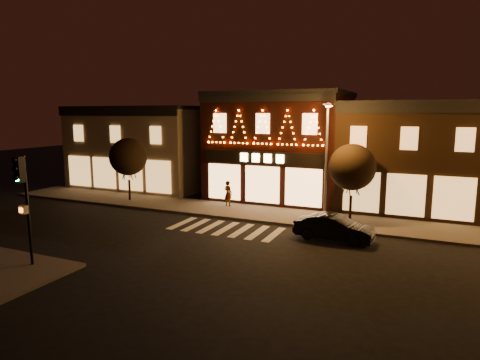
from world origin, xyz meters
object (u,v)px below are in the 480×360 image
Objects in this scene: traffic_signal_near at (23,189)px; streetlamp_mid at (327,152)px; pedestrian at (228,193)px; dark_sedan at (334,228)px.

streetlamp_mid is at bearing 52.26° from traffic_signal_near.
pedestrian is (-7.20, 1.19, -3.30)m from streetlamp_mid.
traffic_signal_near is 16.41m from streetlamp_mid.
traffic_signal_near is at bearing 92.98° from pedestrian.
streetlamp_mid reaches higher than pedestrian.
traffic_signal_near is 14.62m from pedestrian.
streetlamp_mid is 5.17m from dark_sedan.
dark_sedan is 2.29× the size of pedestrian.
traffic_signal_near reaches higher than pedestrian.
streetlamp_mid reaches higher than traffic_signal_near.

